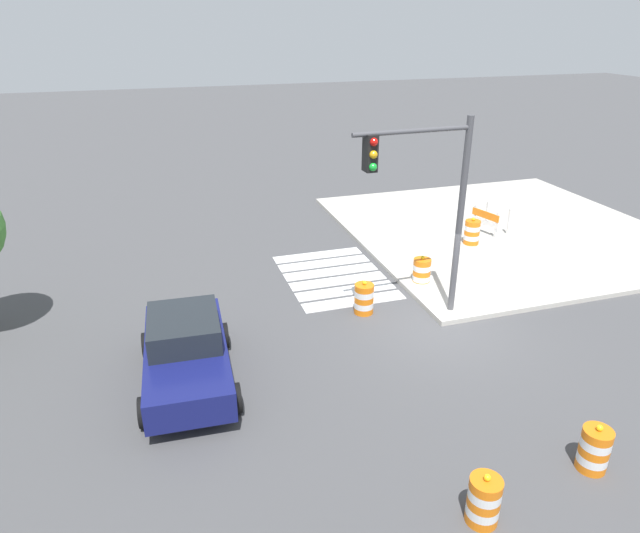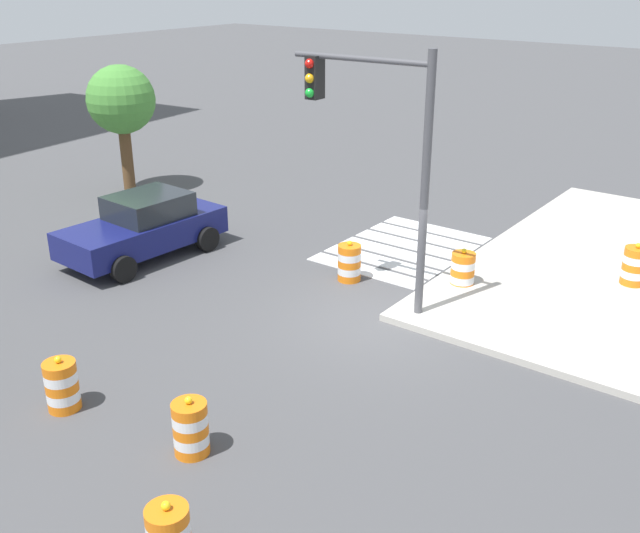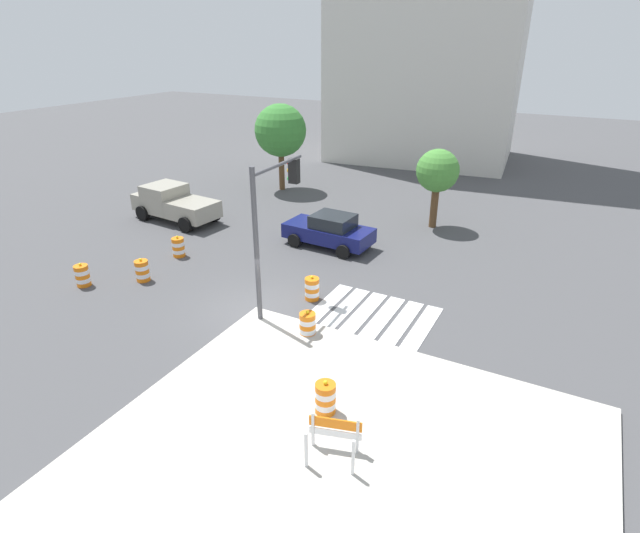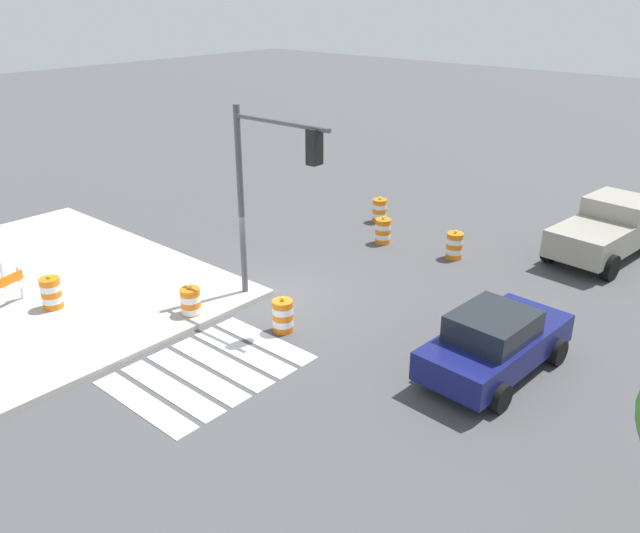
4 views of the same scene
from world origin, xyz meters
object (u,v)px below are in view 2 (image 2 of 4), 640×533
Objects in this scene: sports_car at (144,227)px; traffic_light_pole at (378,133)px; traffic_barrel_crosswalk_end at (191,428)px; street_tree_streetside_mid at (121,101)px; traffic_barrel_near_corner at (349,263)px; traffic_barrel_on_sidewalk at (635,266)px; traffic_barrel_median_near at (463,271)px; traffic_barrel_median_far at (62,386)px.

traffic_light_pole is at bearing -80.95° from sports_car.
street_tree_streetside_mid is (8.82, 12.13, 2.55)m from traffic_barrel_crosswalk_end.
traffic_barrel_near_corner is 1.00× the size of traffic_barrel_on_sidewalk.
traffic_barrel_crosswalk_end is at bearing 176.29° from traffic_barrel_median_near.
street_tree_streetside_mid is (0.60, 12.66, 2.55)m from traffic_barrel_median_near.
traffic_barrel_on_sidewalk is (11.04, -6.43, 0.15)m from traffic_barrel_median_far.
traffic_barrel_median_far is at bearing 149.79° from traffic_barrel_on_sidewalk.
traffic_barrel_on_sidewalk is 0.25× the size of street_tree_streetside_mid.
traffic_barrel_crosswalk_end is 7.13m from traffic_light_pole.
traffic_light_pole is (-0.86, -1.24, 3.46)m from traffic_barrel_near_corner.
sports_car is at bearing 116.55° from traffic_barrel_on_sidewalk.
traffic_barrel_crosswalk_end is at bearing -173.99° from traffic_light_pole.
traffic_light_pole is (6.65, -2.01, 3.46)m from traffic_barrel_median_far.
street_tree_streetside_mid is (1.76, 10.24, 2.55)m from traffic_barrel_near_corner.
traffic_light_pole is (-4.39, 4.41, 3.31)m from traffic_barrel_on_sidewalk.
traffic_barrel_crosswalk_end is 0.25× the size of street_tree_streetside_mid.
traffic_barrel_near_corner is at bearing 115.64° from traffic_barrel_median_near.
traffic_barrel_near_corner is 1.00× the size of traffic_barrel_median_far.
sports_car is 4.30× the size of traffic_barrel_crosswalk_end.
sports_car is 5.52m from traffic_barrel_near_corner.
traffic_barrel_median_far is (-5.63, -4.40, -0.36)m from sports_car.
traffic_barrel_crosswalk_end and traffic_barrel_median_far have the same top height.
traffic_barrel_near_corner is 10.69m from street_tree_streetside_mid.
sports_car is 12.10m from traffic_barrel_on_sidewalk.
sports_car is at bearing 110.02° from traffic_barrel_near_corner.
street_tree_streetside_mid is at bearing 54.24° from sports_car.
traffic_light_pole is (1.02, -6.41, 3.10)m from sports_car.
traffic_barrel_median_near is 9.25m from traffic_barrel_median_far.
street_tree_streetside_mid is (-1.76, 15.89, 2.40)m from traffic_barrel_on_sidewalk.
traffic_barrel_on_sidewalk is 16.16m from street_tree_streetside_mid.
traffic_barrel_on_sidewalk is at bearing -45.16° from traffic_light_pole.
sports_car is 0.80× the size of traffic_light_pole.
street_tree_streetside_mid is (3.65, 5.06, 2.19)m from sports_car.
traffic_barrel_near_corner and traffic_barrel_crosswalk_end have the same top height.
traffic_barrel_median_near is 4.00m from traffic_barrel_on_sidewalk.
traffic_barrel_on_sidewalk is (3.52, -5.65, 0.15)m from traffic_barrel_near_corner.
traffic_barrel_median_far is 12.77m from traffic_barrel_on_sidewalk.
traffic_barrel_median_near is (8.23, -0.53, 0.00)m from traffic_barrel_crosswalk_end.
sports_car is at bearing 38.00° from traffic_barrel_median_far.
traffic_barrel_crosswalk_end is 1.00× the size of traffic_barrel_median_near.
traffic_barrel_near_corner is 1.00× the size of traffic_barrel_crosswalk_end.
street_tree_streetside_mid is at bearing 53.96° from traffic_barrel_crosswalk_end.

